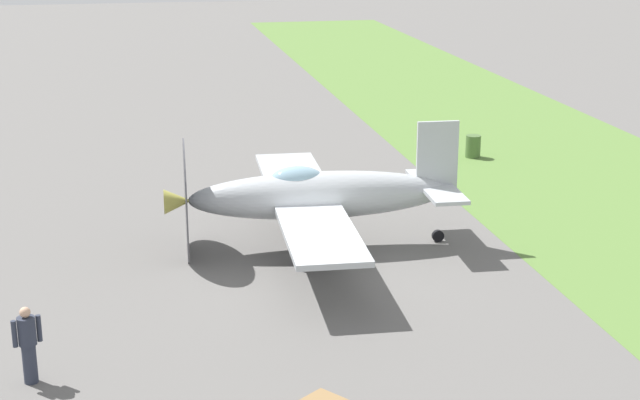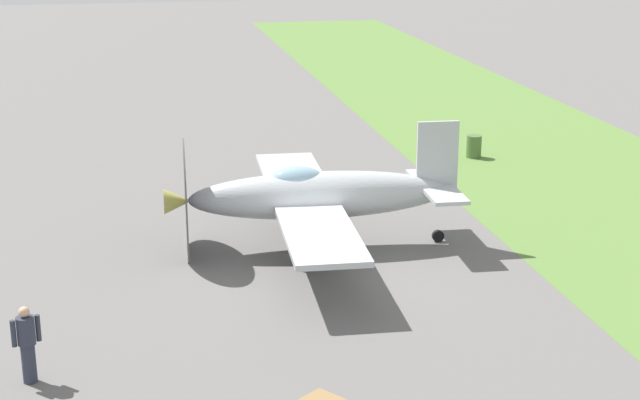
{
  "view_description": "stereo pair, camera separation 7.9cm",
  "coord_description": "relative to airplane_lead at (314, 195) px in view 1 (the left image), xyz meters",
  "views": [
    {
      "loc": [
        -23.69,
        4.91,
        9.73
      ],
      "look_at": [
        2.73,
        -0.47,
        1.48
      ],
      "focal_mm": 54.21,
      "sensor_mm": 36.0,
      "label": 1
    },
    {
      "loc": [
        -23.71,
        4.83,
        9.73
      ],
      "look_at": [
        2.73,
        -0.47,
        1.48
      ],
      "focal_mm": 54.21,
      "sensor_mm": 36.0,
      "label": 2
    }
  ],
  "objects": [
    {
      "name": "ground_plane",
      "position": [
        -2.74,
        0.3,
        -1.63
      ],
      "size": [
        160.0,
        160.0,
        0.0
      ],
      "primitive_type": "plane",
      "color": "#605E5B"
    },
    {
      "name": "runway_marker_cone",
      "position": [
        5.38,
        -6.02,
        -1.41
      ],
      "size": [
        0.36,
        0.36,
        0.44
      ],
      "primitive_type": "cone",
      "color": "orange",
      "rests_on": "ground"
    },
    {
      "name": "fuel_drum",
      "position": [
        9.29,
        -8.35,
        -1.18
      ],
      "size": [
        0.6,
        0.6,
        0.9
      ],
      "primitive_type": "cylinder",
      "color": "#476633",
      "rests_on": "ground"
    },
    {
      "name": "ground_crew_chief",
      "position": [
        -7.05,
        7.53,
        -0.71
      ],
      "size": [
        0.38,
        0.59,
        1.73
      ],
      "rotation": [
        0.0,
        0.0,
        5.1
      ],
      "color": "#2D3342",
      "rests_on": "ground"
    },
    {
      "name": "airplane_lead",
      "position": [
        0.0,
        0.0,
        0.0
      ],
      "size": [
        10.89,
        8.62,
        3.88
      ],
      "rotation": [
        0.0,
        0.0,
        -0.05
      ],
      "color": "#B2B7BC",
      "rests_on": "ground"
    }
  ]
}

